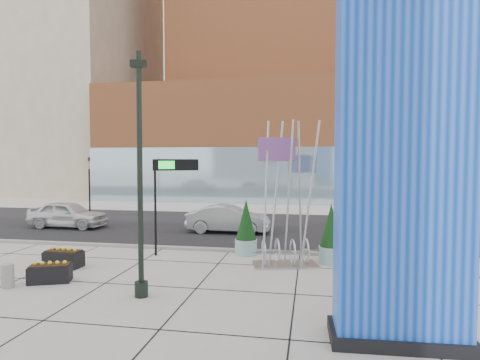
% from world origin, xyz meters
% --- Properties ---
extents(ground, '(160.00, 160.00, 0.00)m').
position_xyz_m(ground, '(0.00, 0.00, 0.00)').
color(ground, '#9E9991').
rests_on(ground, ground).
extents(street_asphalt, '(80.00, 12.00, 0.02)m').
position_xyz_m(street_asphalt, '(0.00, 10.00, 0.01)').
color(street_asphalt, black).
rests_on(street_asphalt, ground).
extents(curb_edge, '(80.00, 0.30, 0.12)m').
position_xyz_m(curb_edge, '(0.00, 4.00, 0.06)').
color(curb_edge, gray).
rests_on(curb_edge, ground).
extents(tower_podium, '(34.00, 10.00, 11.00)m').
position_xyz_m(tower_podium, '(1.00, 27.00, 5.50)').
color(tower_podium, '#AB5C31').
rests_on(tower_podium, ground).
extents(tower_glass_front, '(34.00, 0.60, 5.00)m').
position_xyz_m(tower_glass_front, '(1.00, 22.20, 2.50)').
color(tower_glass_front, '#8CA5B2').
rests_on(tower_glass_front, ground).
extents(building_beige_left, '(18.00, 20.00, 34.00)m').
position_xyz_m(building_beige_left, '(-26.00, 34.00, 17.00)').
color(building_beige_left, gray).
rests_on(building_beige_left, ground).
extents(blue_pylon, '(2.97, 1.42, 9.72)m').
position_xyz_m(blue_pylon, '(6.32, -3.70, 4.70)').
color(blue_pylon, '#0B3EAE').
rests_on(blue_pylon, ground).
extents(lamp_post, '(0.46, 0.38, 6.96)m').
position_xyz_m(lamp_post, '(-0.35, -1.96, 2.85)').
color(lamp_post, black).
rests_on(lamp_post, ground).
extents(public_art_sculpture, '(2.59, 1.73, 5.39)m').
position_xyz_m(public_art_sculpture, '(3.52, 2.17, 1.42)').
color(public_art_sculpture, '#AFB1B4').
rests_on(public_art_sculpture, ground).
extents(concrete_bollard, '(0.38, 0.38, 0.73)m').
position_xyz_m(concrete_bollard, '(-4.75, -1.91, 0.36)').
color(concrete_bollard, gray).
rests_on(concrete_bollard, ground).
extents(overhead_street_sign, '(1.79, 0.85, 3.95)m').
position_xyz_m(overhead_street_sign, '(-1.15, 2.80, 3.39)').
color(overhead_street_sign, black).
rests_on(overhead_street_sign, ground).
extents(round_planter_east, '(0.99, 0.99, 2.47)m').
position_xyz_m(round_planter_east, '(5.55, 3.60, 1.17)').
color(round_planter_east, '#88B7AE').
rests_on(round_planter_east, ground).
extents(round_planter_mid, '(0.91, 0.91, 2.28)m').
position_xyz_m(round_planter_mid, '(5.20, 2.83, 1.08)').
color(round_planter_mid, '#88B7AE').
rests_on(round_planter_mid, ground).
extents(round_planter_west, '(0.92, 0.92, 2.30)m').
position_xyz_m(round_planter_west, '(1.80, 3.60, 1.09)').
color(round_planter_west, '#88B7AE').
rests_on(round_planter_west, ground).
extents(box_planter_north, '(1.38, 0.75, 0.74)m').
position_xyz_m(box_planter_north, '(-4.47, 0.51, 0.34)').
color(box_planter_north, black).
rests_on(box_planter_north, ground).
extents(box_planter_south, '(1.40, 1.04, 0.69)m').
position_xyz_m(box_planter_south, '(-3.80, -1.20, 0.32)').
color(box_planter_south, black).
rests_on(box_planter_south, ground).
extents(car_white_west, '(4.49, 1.85, 1.52)m').
position_xyz_m(car_white_west, '(-9.34, 8.20, 0.76)').
color(car_white_west, silver).
rests_on(car_white_west, ground).
extents(car_silver_mid, '(4.46, 1.62, 1.46)m').
position_xyz_m(car_silver_mid, '(0.07, 8.30, 0.73)').
color(car_silver_mid, '#9FA3A6').
rests_on(car_silver_mid, ground).
extents(car_dark_east, '(4.70, 2.48, 1.30)m').
position_xyz_m(car_dark_east, '(12.56, 12.60, 0.65)').
color(car_dark_east, black).
rests_on(car_dark_east, ground).
extents(traffic_signal, '(0.15, 0.18, 4.10)m').
position_xyz_m(traffic_signal, '(-12.00, 15.00, 2.30)').
color(traffic_signal, black).
rests_on(traffic_signal, ground).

